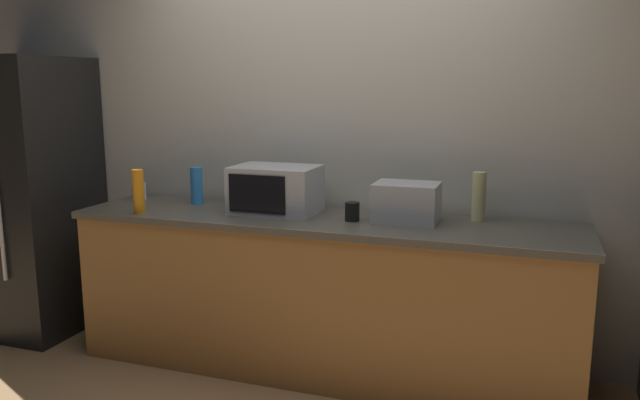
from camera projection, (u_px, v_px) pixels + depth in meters
back_wall at (342, 131)px, 3.71m from camera, size 6.40×0.10×2.70m
counter_run at (320, 295)px, 3.50m from camera, size 2.84×0.64×0.90m
refrigerator at (28, 196)px, 4.07m from camera, size 0.72×0.73×1.80m
microwave at (276, 190)px, 3.53m from camera, size 0.48×0.35×0.27m
toaster_oven at (406, 202)px, 3.30m from camera, size 0.34×0.26×0.21m
bottle_spray_cleaner at (197, 185)px, 3.80m from camera, size 0.08×0.08×0.23m
bottle_dish_soap at (138, 191)px, 3.51m from camera, size 0.06×0.06×0.25m
bottle_hand_soap at (232, 186)px, 3.83m from camera, size 0.07×0.07×0.21m
bottle_vinegar at (479, 197)px, 3.31m from camera, size 0.07×0.07×0.27m
mug_black at (352, 212)px, 3.33m from camera, size 0.08×0.08×0.10m
mug_white at (139, 191)px, 3.94m from camera, size 0.09×0.09×0.11m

